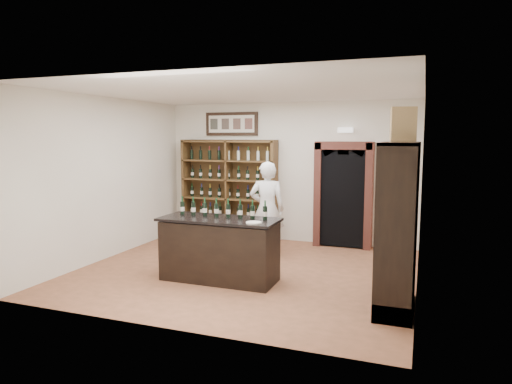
{
  "coord_description": "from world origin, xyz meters",
  "views": [
    {
      "loc": [
        2.78,
        -7.0,
        2.27
      ],
      "look_at": [
        0.08,
        0.3,
        1.32
      ],
      "focal_mm": 32.0,
      "sensor_mm": 36.0,
      "label": 1
    }
  ],
  "objects_px": {
    "counter_bottle_0": "(182,208)",
    "side_cabinet": "(399,253)",
    "wine_shelf": "(230,189)",
    "wine_crate": "(403,124)",
    "shopkeeper": "(267,209)",
    "tasting_counter": "(219,250)"
  },
  "relations": [
    {
      "from": "wine_crate",
      "to": "counter_bottle_0",
      "type": "bearing_deg",
      "value": 166.42
    },
    {
      "from": "shopkeeper",
      "to": "wine_crate",
      "type": "height_order",
      "value": "wine_crate"
    },
    {
      "from": "counter_bottle_0",
      "to": "wine_crate",
      "type": "xyz_separation_m",
      "value": [
        3.42,
        -0.02,
        1.33
      ]
    },
    {
      "from": "shopkeeper",
      "to": "wine_crate",
      "type": "xyz_separation_m",
      "value": [
        2.47,
        -1.57,
        1.53
      ]
    },
    {
      "from": "wine_shelf",
      "to": "side_cabinet",
      "type": "bearing_deg",
      "value": -40.21
    },
    {
      "from": "counter_bottle_0",
      "to": "shopkeeper",
      "type": "distance_m",
      "value": 1.82
    },
    {
      "from": "wine_shelf",
      "to": "shopkeeper",
      "type": "xyz_separation_m",
      "value": [
        1.32,
        -1.26,
        -0.19
      ]
    },
    {
      "from": "tasting_counter",
      "to": "counter_bottle_0",
      "type": "relative_size",
      "value": 6.27
    },
    {
      "from": "counter_bottle_0",
      "to": "side_cabinet",
      "type": "bearing_deg",
      "value": -6.95
    },
    {
      "from": "side_cabinet",
      "to": "shopkeeper",
      "type": "relative_size",
      "value": 1.21
    },
    {
      "from": "tasting_counter",
      "to": "shopkeeper",
      "type": "xyz_separation_m",
      "value": [
        0.22,
        1.67,
        0.41
      ]
    },
    {
      "from": "side_cabinet",
      "to": "wine_crate",
      "type": "relative_size",
      "value": 4.71
    },
    {
      "from": "tasting_counter",
      "to": "side_cabinet",
      "type": "relative_size",
      "value": 0.85
    },
    {
      "from": "wine_shelf",
      "to": "counter_bottle_0",
      "type": "bearing_deg",
      "value": -82.31
    },
    {
      "from": "counter_bottle_0",
      "to": "shopkeeper",
      "type": "height_order",
      "value": "shopkeeper"
    },
    {
      "from": "wine_shelf",
      "to": "shopkeeper",
      "type": "bearing_deg",
      "value": -43.7
    },
    {
      "from": "wine_shelf",
      "to": "counter_bottle_0",
      "type": "height_order",
      "value": "wine_shelf"
    },
    {
      "from": "counter_bottle_0",
      "to": "side_cabinet",
      "type": "distance_m",
      "value": 3.49
    },
    {
      "from": "shopkeeper",
      "to": "wine_crate",
      "type": "bearing_deg",
      "value": 131.57
    },
    {
      "from": "shopkeeper",
      "to": "wine_shelf",
      "type": "bearing_deg",
      "value": -59.74
    },
    {
      "from": "wine_shelf",
      "to": "wine_crate",
      "type": "distance_m",
      "value": 4.92
    },
    {
      "from": "wine_shelf",
      "to": "side_cabinet",
      "type": "height_order",
      "value": "same"
    }
  ]
}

